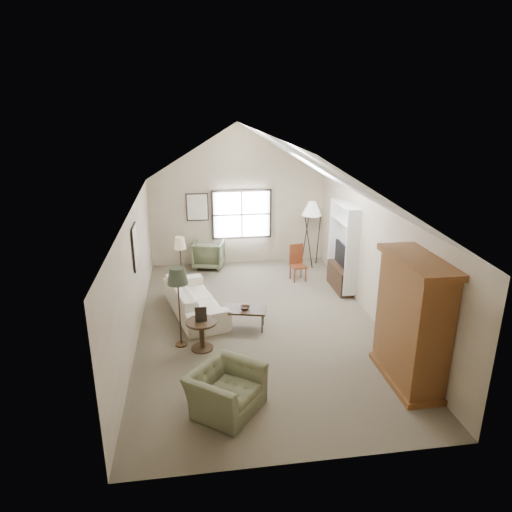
{
  "coord_description": "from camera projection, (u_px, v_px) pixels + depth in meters",
  "views": [
    {
      "loc": [
        -1.31,
        -8.68,
        4.53
      ],
      "look_at": [
        0.0,
        0.4,
        1.4
      ],
      "focal_mm": 32.0,
      "sensor_mm": 36.0,
      "label": 1
    }
  ],
  "objects": [
    {
      "name": "tv_alcove",
      "position": [
        343.0,
        246.0,
        11.21
      ],
      "size": [
        0.32,
        1.3,
        2.1
      ],
      "primitive_type": "cube",
      "color": "white",
      "rests_on": "ground"
    },
    {
      "name": "sofa",
      "position": [
        195.0,
        299.0,
        10.16
      ],
      "size": [
        1.47,
        2.51,
        0.69
      ],
      "primitive_type": "imported",
      "rotation": [
        0.0,
        0.0,
        1.82
      ],
      "color": "beige",
      "rests_on": "ground"
    },
    {
      "name": "armoire",
      "position": [
        412.0,
        322.0,
        7.46
      ],
      "size": [
        0.6,
        1.5,
        2.2
      ],
      "primitive_type": "cube",
      "color": "brown",
      "rests_on": "ground"
    },
    {
      "name": "dark_lamp",
      "position": [
        179.0,
        307.0,
        8.66
      ],
      "size": [
        0.48,
        0.48,
        1.64
      ],
      "primitive_type": null,
      "rotation": [
        0.0,
        0.0,
        0.25
      ],
      "color": "#252B1E",
      "rests_on": "ground"
    },
    {
      "name": "window",
      "position": [
        242.0,
        214.0,
        13.02
      ],
      "size": [
        1.72,
        0.08,
        1.42
      ],
      "primitive_type": "cube",
      "color": "black",
      "rests_on": "room_shell"
    },
    {
      "name": "tan_lamp",
      "position": [
        181.0,
        265.0,
        11.12
      ],
      "size": [
        0.36,
        0.36,
        1.47
      ],
      "primitive_type": null,
      "rotation": [
        0.0,
        0.0,
        0.25
      ],
      "color": "tan",
      "rests_on": "ground"
    },
    {
      "name": "bowl",
      "position": [
        245.0,
        308.0,
        9.42
      ],
      "size": [
        0.25,
        0.25,
        0.05
      ],
      "primitive_type": "imported",
      "rotation": [
        0.0,
        0.0,
        -0.24
      ],
      "color": "#322114",
      "rests_on": "coffee_table"
    },
    {
      "name": "tripod_lamp",
      "position": [
        311.0,
        234.0,
        12.92
      ],
      "size": [
        0.63,
        0.63,
        1.91
      ],
      "primitive_type": null,
      "rotation": [
        0.0,
        0.0,
        -0.15
      ],
      "color": "silver",
      "rests_on": "ground"
    },
    {
      "name": "armchair_far",
      "position": [
        209.0,
        254.0,
        12.99
      ],
      "size": [
        1.0,
        1.02,
        0.77
      ],
      "primitive_type": "imported",
      "rotation": [
        0.0,
        0.0,
        2.91
      ],
      "color": "#596144",
      "rests_on": "ground"
    },
    {
      "name": "wall_art",
      "position": [
        168.0,
        226.0,
        10.77
      ],
      "size": [
        1.97,
        3.71,
        0.88
      ],
      "color": "black",
      "rests_on": "room_shell"
    },
    {
      "name": "side_table",
      "position": [
        202.0,
        335.0,
        8.69
      ],
      "size": [
        0.72,
        0.72,
        0.59
      ],
      "primitive_type": "cylinder",
      "rotation": [
        0.0,
        0.0,
        0.25
      ],
      "color": "#382617",
      "rests_on": "ground"
    },
    {
      "name": "skylight",
      "position": [
        313.0,
        165.0,
        9.75
      ],
      "size": [
        0.8,
        1.2,
        0.52
      ],
      "primitive_type": null,
      "color": "white",
      "rests_on": "room_shell"
    },
    {
      "name": "armchair_near",
      "position": [
        226.0,
        390.0,
        6.96
      ],
      "size": [
        1.38,
        1.4,
        0.69
      ],
      "primitive_type": "imported",
      "rotation": [
        0.0,
        0.0,
        0.9
      ],
      "color": "#666C4B",
      "rests_on": "ground"
    },
    {
      "name": "side_chair",
      "position": [
        298.0,
        263.0,
        11.99
      ],
      "size": [
        0.43,
        0.43,
        0.96
      ],
      "primitive_type": "cube",
      "rotation": [
        0.0,
        0.0,
        0.17
      ],
      "color": "maroon",
      "rests_on": "ground"
    },
    {
      "name": "room_shell",
      "position": [
        259.0,
        174.0,
        8.73
      ],
      "size": [
        5.01,
        8.01,
        4.0
      ],
      "color": "brown",
      "rests_on": "ground"
    },
    {
      "name": "tv_panel",
      "position": [
        342.0,
        255.0,
        11.28
      ],
      "size": [
        0.05,
        0.9,
        0.55
      ],
      "primitive_type": "cube",
      "color": "black",
      "rests_on": "media_console"
    },
    {
      "name": "coffee_table",
      "position": [
        245.0,
        319.0,
        9.5
      ],
      "size": [
        0.97,
        0.68,
        0.45
      ],
      "primitive_type": "cube",
      "rotation": [
        0.0,
        0.0,
        -0.24
      ],
      "color": "#352716",
      "rests_on": "ground"
    },
    {
      "name": "media_console",
      "position": [
        340.0,
        278.0,
        11.48
      ],
      "size": [
        0.34,
        1.18,
        0.6
      ],
      "primitive_type": "cube",
      "color": "#382316",
      "rests_on": "ground"
    }
  ]
}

